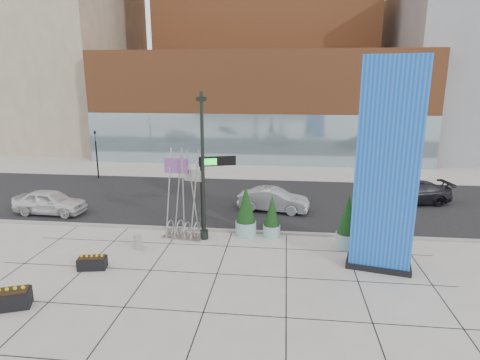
# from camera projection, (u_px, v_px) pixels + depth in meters

# --- Properties ---
(ground) EXTENTS (160.00, 160.00, 0.00)m
(ground) POSITION_uv_depth(u_px,v_px,m) (199.00, 263.00, 18.54)
(ground) COLOR #9E9991
(ground) RESTS_ON ground
(street_asphalt) EXTENTS (80.00, 12.00, 0.02)m
(street_asphalt) POSITION_uv_depth(u_px,v_px,m) (229.00, 200.00, 28.18)
(street_asphalt) COLOR black
(street_asphalt) RESTS_ON ground
(curb_edge) EXTENTS (80.00, 0.30, 0.12)m
(curb_edge) POSITION_uv_depth(u_px,v_px,m) (214.00, 230.00, 22.38)
(curb_edge) COLOR gray
(curb_edge) RESTS_ON ground
(tower_podium) EXTENTS (34.00, 10.00, 11.00)m
(tower_podium) POSITION_uv_depth(u_px,v_px,m) (260.00, 106.00, 43.11)
(tower_podium) COLOR brown
(tower_podium) RESTS_ON ground
(tower_glass_front) EXTENTS (34.00, 0.60, 5.00)m
(tower_glass_front) POSITION_uv_depth(u_px,v_px,m) (256.00, 140.00, 39.22)
(tower_glass_front) COLOR #8CA5B2
(tower_glass_front) RESTS_ON ground
(building_beige_left) EXTENTS (18.00, 20.00, 34.00)m
(building_beige_left) POSITION_uv_depth(u_px,v_px,m) (49.00, 7.00, 50.00)
(building_beige_left) COLOR gray
(building_beige_left) RESTS_ON ground
(blue_pylon) EXTENTS (2.97, 1.81, 9.21)m
(blue_pylon) POSITION_uv_depth(u_px,v_px,m) (387.00, 171.00, 16.99)
(blue_pylon) COLOR blue
(blue_pylon) RESTS_ON ground
(lamp_post) EXTENTS (0.49, 0.42, 7.70)m
(lamp_post) POSITION_uv_depth(u_px,v_px,m) (203.00, 181.00, 20.58)
(lamp_post) COLOR black
(lamp_post) RESTS_ON ground
(public_art_sculpture) EXTENTS (2.27, 1.37, 4.87)m
(public_art_sculpture) POSITION_uv_depth(u_px,v_px,m) (183.00, 214.00, 21.28)
(public_art_sculpture) COLOR #B2B4B7
(public_art_sculpture) RESTS_ON ground
(concrete_bollard) EXTENTS (0.39, 0.39, 0.75)m
(concrete_bollard) POSITION_uv_depth(u_px,v_px,m) (138.00, 242.00, 19.95)
(concrete_bollard) COLOR gray
(concrete_bollard) RESTS_ON ground
(overhead_street_sign) EXTENTS (1.95, 0.79, 4.23)m
(overhead_street_sign) POSITION_uv_depth(u_px,v_px,m) (214.00, 169.00, 21.31)
(overhead_street_sign) COLOR black
(overhead_street_sign) RESTS_ON ground
(round_planter_east) EXTENTS (1.12, 1.12, 2.79)m
(round_planter_east) POSITION_uv_depth(u_px,v_px,m) (348.00, 223.00, 19.91)
(round_planter_east) COLOR #85B4B0
(round_planter_east) RESTS_ON ground
(round_planter_mid) EXTENTS (0.92, 0.92, 2.30)m
(round_planter_mid) POSITION_uv_depth(u_px,v_px,m) (272.00, 217.00, 21.40)
(round_planter_mid) COLOR #85B4B0
(round_planter_mid) RESTS_ON ground
(round_planter_west) EXTENTS (1.13, 1.13, 2.82)m
(round_planter_west) POSITION_uv_depth(u_px,v_px,m) (246.00, 212.00, 21.49)
(round_planter_west) COLOR #85B4B0
(round_planter_west) RESTS_ON ground
(box_planter_north) EXTENTS (1.31, 0.82, 0.67)m
(box_planter_north) POSITION_uv_depth(u_px,v_px,m) (92.00, 262.00, 17.89)
(box_planter_north) COLOR black
(box_planter_north) RESTS_ON ground
(box_planter_south) EXTENTS (1.68, 1.26, 0.83)m
(box_planter_south) POSITION_uv_depth(u_px,v_px,m) (8.00, 298.00, 14.79)
(box_planter_south) COLOR black
(box_planter_south) RESTS_ON ground
(car_white_west) EXTENTS (4.55, 2.01, 1.53)m
(car_white_west) POSITION_uv_depth(u_px,v_px,m) (50.00, 202.00, 25.12)
(car_white_west) COLOR silver
(car_white_west) RESTS_ON ground
(car_silver_mid) EXTENTS (4.66, 2.31, 1.47)m
(car_silver_mid) POSITION_uv_depth(u_px,v_px,m) (274.00, 200.00, 25.67)
(car_silver_mid) COLOR #9EA2A5
(car_silver_mid) RESTS_ON ground
(car_dark_east) EXTENTS (5.50, 3.10, 1.50)m
(car_dark_east) POSITION_uv_depth(u_px,v_px,m) (411.00, 193.00, 27.22)
(car_dark_east) COLOR black
(car_dark_east) RESTS_ON ground
(traffic_signal) EXTENTS (0.15, 0.18, 4.10)m
(traffic_signal) POSITION_uv_depth(u_px,v_px,m) (96.00, 152.00, 33.75)
(traffic_signal) COLOR black
(traffic_signal) RESTS_ON ground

